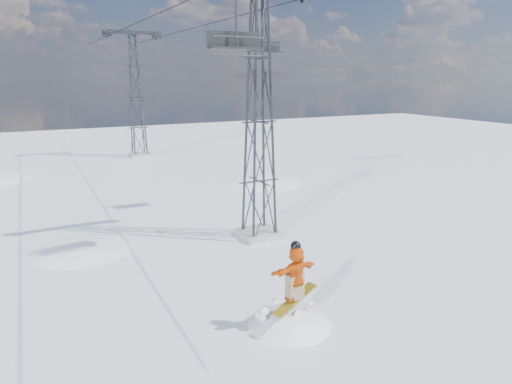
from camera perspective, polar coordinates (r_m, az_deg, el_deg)
ground at (r=15.53m, az=11.64°, el=-15.01°), size 120.00×120.00×0.00m
snow_terrain at (r=36.24m, az=-17.90°, el=-14.57°), size 39.00×37.00×22.00m
lift_tower_near at (r=20.84m, az=0.40°, el=8.67°), size 5.20×1.80×11.43m
lift_tower_far at (r=44.52m, az=-14.73°, el=11.28°), size 5.20×1.80×11.43m
haul_cables at (r=31.58m, az=-9.77°, el=20.22°), size 4.46×51.00×0.06m
snowboarder_jump at (r=15.77m, az=4.11°, el=-21.25°), size 4.40×4.40×6.80m
lift_chair_near at (r=17.68m, az=-2.58°, el=18.23°), size 2.13×0.61×2.64m
lift_chair_mid at (r=25.03m, az=1.12°, el=17.57°), size 1.93×0.56×2.40m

